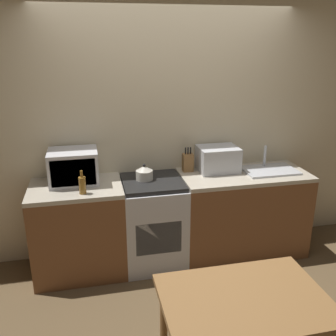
# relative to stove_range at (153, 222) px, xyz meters

# --- Properties ---
(ground_plane) EXTENTS (16.00, 16.00, 0.00)m
(ground_plane) POSITION_rel_stove_range_xyz_m (0.22, -0.72, -0.45)
(ground_plane) COLOR brown
(wall_back) EXTENTS (10.00, 0.06, 2.60)m
(wall_back) POSITION_rel_stove_range_xyz_m (0.22, 0.34, 0.85)
(wall_back) COLOR beige
(wall_back) RESTS_ON ground_plane
(counter_left_run) EXTENTS (0.86, 0.62, 0.90)m
(counter_left_run) POSITION_rel_stove_range_xyz_m (-0.73, 0.00, 0.00)
(counter_left_run) COLOR brown
(counter_left_run) RESTS_ON ground_plane
(counter_right_run) EXTENTS (1.31, 0.62, 0.90)m
(counter_right_run) POSITION_rel_stove_range_xyz_m (0.95, 0.00, 0.00)
(counter_right_run) COLOR brown
(counter_right_run) RESTS_ON ground_plane
(stove_range) EXTENTS (0.60, 0.62, 0.90)m
(stove_range) POSITION_rel_stove_range_xyz_m (0.00, 0.00, 0.00)
(stove_range) COLOR silver
(stove_range) RESTS_ON ground_plane
(kettle) EXTENTS (0.16, 0.16, 0.16)m
(kettle) POSITION_rel_stove_range_xyz_m (-0.07, 0.04, 0.52)
(kettle) COLOR beige
(kettle) RESTS_ON stove_range
(microwave) EXTENTS (0.45, 0.37, 0.32)m
(microwave) POSITION_rel_stove_range_xyz_m (-0.73, 0.11, 0.61)
(microwave) COLOR silver
(microwave) RESTS_ON counter_left_run
(bottle) EXTENTS (0.06, 0.06, 0.21)m
(bottle) POSITION_rel_stove_range_xyz_m (-0.66, -0.19, 0.54)
(bottle) COLOR olive
(bottle) RESTS_ON counter_left_run
(knife_block) EXTENTS (0.11, 0.09, 0.25)m
(knife_block) POSITION_rel_stove_range_xyz_m (0.40, 0.19, 0.55)
(knife_block) COLOR brown
(knife_block) RESTS_ON counter_right_run
(toaster_oven) EXTENTS (0.40, 0.32, 0.25)m
(toaster_oven) POSITION_rel_stove_range_xyz_m (0.71, 0.13, 0.58)
(toaster_oven) COLOR silver
(toaster_oven) RESTS_ON counter_right_run
(sink_basin) EXTENTS (0.54, 0.37, 0.24)m
(sink_basin) POSITION_rel_stove_range_xyz_m (1.23, 0.01, 0.47)
(sink_basin) COLOR silver
(sink_basin) RESTS_ON counter_right_run
(dining_table) EXTENTS (0.98, 0.68, 0.77)m
(dining_table) POSITION_rel_stove_range_xyz_m (0.25, -1.66, 0.22)
(dining_table) COLOR brown
(dining_table) RESTS_ON ground_plane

